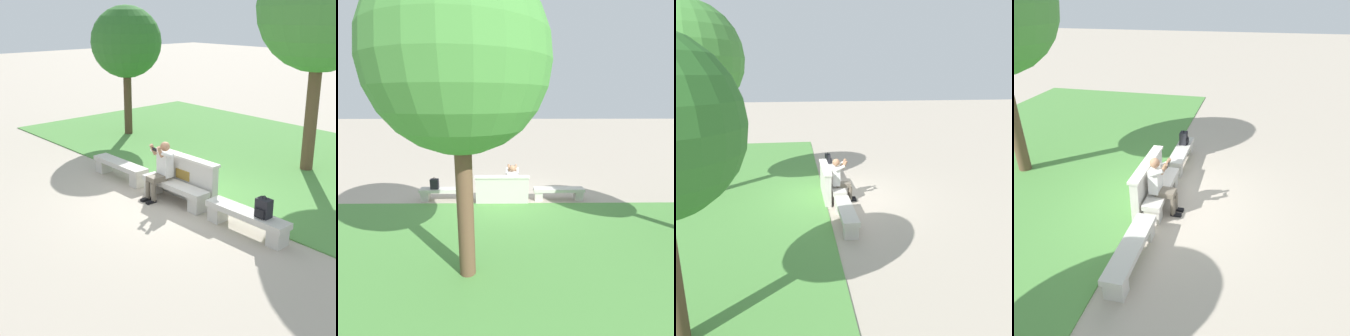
{
  "view_description": "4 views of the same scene",
  "coord_description": "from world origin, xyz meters",
  "views": [
    {
      "loc": [
        7.2,
        -6.59,
        4.09
      ],
      "look_at": [
        0.5,
        -0.63,
        1.07
      ],
      "focal_mm": 50.0,
      "sensor_mm": 36.0,
      "label": 1
    },
    {
      "loc": [
        -0.04,
        8.99,
        3.6
      ],
      "look_at": [
        -0.15,
        -0.69,
        1.03
      ],
      "focal_mm": 28.0,
      "sensor_mm": 36.0,
      "label": 2
    },
    {
      "loc": [
        -9.73,
        1.19,
        3.7
      ],
      "look_at": [
        -0.27,
        -0.21,
        1.0
      ],
      "focal_mm": 35.0,
      "sensor_mm": 36.0,
      "label": 3
    },
    {
      "loc": [
        -6.24,
        -1.86,
        4.36
      ],
      "look_at": [
        -0.11,
        -0.5,
        1.02
      ],
      "focal_mm": 35.0,
      "sensor_mm": 36.0,
      "label": 4
    }
  ],
  "objects": [
    {
      "name": "ground_plane",
      "position": [
        0.0,
        0.0,
        0.0
      ],
      "size": [
        80.0,
        80.0,
        0.0
      ],
      "primitive_type": "plane",
      "color": "#B2A593"
    },
    {
      "name": "grass_strip",
      "position": [
        0.0,
        4.38,
        0.01
      ],
      "size": [
        17.94,
        8.0,
        0.03
      ],
      "primitive_type": "cube",
      "color": "#518E42",
      "rests_on": "ground"
    },
    {
      "name": "bench_main",
      "position": [
        -2.06,
        0.0,
        0.3
      ],
      "size": [
        1.83,
        0.4,
        0.45
      ],
      "color": "beige",
      "rests_on": "ground"
    },
    {
      "name": "bench_near",
      "position": [
        0.0,
        0.0,
        0.3
      ],
      "size": [
        1.83,
        0.4,
        0.45
      ],
      "color": "beige",
      "rests_on": "ground"
    },
    {
      "name": "bench_mid",
      "position": [
        2.06,
        0.0,
        0.3
      ],
      "size": [
        1.83,
        0.4,
        0.45
      ],
      "color": "beige",
      "rests_on": "ground"
    },
    {
      "name": "backrest_wall_with_plaque",
      "position": [
        0.0,
        0.34,
        0.52
      ],
      "size": [
        1.89,
        0.24,
        1.01
      ],
      "color": "beige",
      "rests_on": "ground"
    },
    {
      "name": "person_photographer",
      "position": [
        -0.36,
        -0.08,
        0.74
      ],
      "size": [
        0.48,
        0.73,
        1.32
      ],
      "color": "black",
      "rests_on": "ground"
    },
    {
      "name": "backpack",
      "position": [
        2.43,
        0.01,
        0.63
      ],
      "size": [
        0.28,
        0.24,
        0.43
      ],
      "color": "black",
      "rests_on": "bench_mid"
    },
    {
      "name": "tree_left_background",
      "position": [
        0.71,
        4.18,
        4.17
      ],
      "size": [
        3.19,
        3.19,
        5.8
      ],
      "color": "brown",
      "rests_on": "ground"
    }
  ]
}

